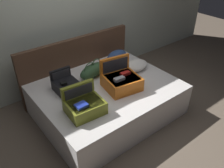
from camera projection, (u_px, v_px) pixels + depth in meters
name	position (u px, v px, depth m)	size (l,w,h in m)	color
ground_plane	(123.00, 125.00, 3.62)	(12.00, 12.00, 0.00)	#6B5B4C
back_wall	(62.00, 15.00, 4.00)	(8.00, 0.10, 2.60)	#B7C1B2
bed	(107.00, 100.00, 3.75)	(2.06, 1.63, 0.52)	silver
headboard	(78.00, 65.00, 4.17)	(2.10, 0.08, 1.02)	#4C3323
hard_case_large	(121.00, 80.00, 3.51)	(0.56, 0.54, 0.42)	#D16619
hard_case_medium	(84.00, 105.00, 3.04)	(0.49, 0.43, 0.34)	olive
hard_case_small	(66.00, 85.00, 3.45)	(0.33, 0.35, 0.30)	black
duffel_bag	(93.00, 70.00, 3.79)	(0.57, 0.35, 0.28)	#2D4C2D
pillow_near_headboard	(136.00, 65.00, 4.00)	(0.44, 0.31, 0.15)	white
pillow_center_head	(117.00, 56.00, 4.24)	(0.44, 0.25, 0.20)	navy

